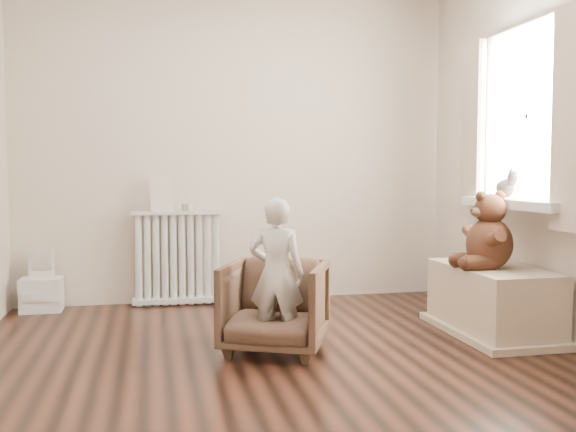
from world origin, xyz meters
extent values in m
cube|color=black|center=(0.00, 0.00, 0.00)|extent=(3.60, 3.60, 0.01)
cube|color=beige|center=(0.00, 1.80, 1.30)|extent=(3.60, 0.02, 2.60)
cube|color=beige|center=(0.00, -1.80, 1.30)|extent=(3.60, 0.02, 2.60)
cube|color=beige|center=(1.80, 0.00, 1.30)|extent=(0.02, 3.60, 2.60)
cube|color=white|center=(1.76, 0.30, 1.45)|extent=(0.03, 0.90, 1.10)
cube|color=silver|center=(1.67, 0.30, 0.87)|extent=(0.22, 1.10, 0.06)
cube|color=beige|center=(1.65, -0.27, 1.39)|extent=(0.06, 0.26, 1.30)
cube|color=beige|center=(1.65, 0.87, 1.39)|extent=(0.06, 0.26, 1.30)
cube|color=silver|center=(-0.50, 1.68, 0.39)|extent=(0.73, 0.14, 0.77)
cube|color=beige|center=(-0.63, 1.68, 0.91)|extent=(0.17, 0.02, 0.29)
cylinder|color=#A59E8C|center=(-0.42, 1.68, 0.80)|extent=(0.09, 0.09, 0.06)
cube|color=silver|center=(-1.55, 1.65, 0.28)|extent=(0.31, 0.22, 0.48)
imported|color=#4F3525|center=(0.01, 0.19, 0.27)|extent=(0.78, 0.79, 0.55)
imported|color=silver|center=(0.01, 0.14, 0.48)|extent=(0.39, 0.33, 0.91)
cube|color=beige|center=(1.52, 0.30, 0.20)|extent=(0.51, 0.96, 0.45)
camera|label=1|loc=(-0.70, -3.55, 1.09)|focal=40.00mm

